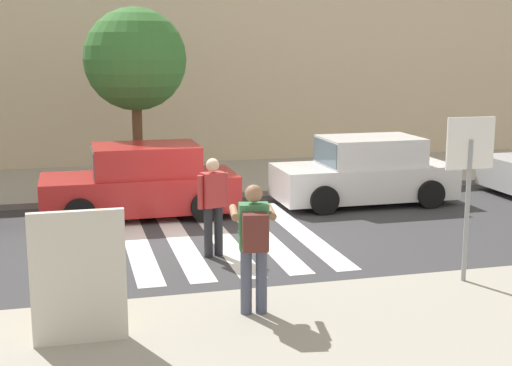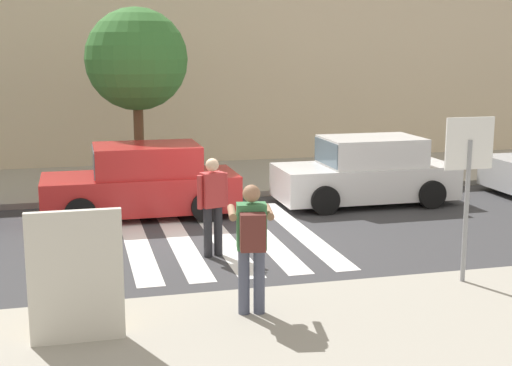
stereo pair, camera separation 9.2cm
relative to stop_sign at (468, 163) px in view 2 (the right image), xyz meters
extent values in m
plane|color=#38383A|center=(-2.91, 3.65, -1.93)|extent=(120.00, 120.00, 0.00)
cube|color=#9E998C|center=(-2.91, 9.65, -1.86)|extent=(60.00, 4.80, 0.14)
cube|color=beige|center=(-2.91, 14.05, 1.83)|extent=(56.00, 4.00, 7.51)
cube|color=silver|center=(-4.51, 3.85, -1.92)|extent=(0.44, 5.20, 0.01)
cube|color=silver|center=(-3.71, 3.85, -1.92)|extent=(0.44, 5.20, 0.01)
cube|color=silver|center=(-2.91, 3.85, -1.92)|extent=(0.44, 5.20, 0.01)
cube|color=silver|center=(-2.11, 3.85, -1.92)|extent=(0.44, 5.20, 0.01)
cube|color=silver|center=(-1.31, 3.85, -1.92)|extent=(0.44, 5.20, 0.01)
cylinder|color=gray|center=(0.00, -0.01, -0.72)|extent=(0.07, 0.07, 2.13)
cube|color=white|center=(0.00, 0.00, 0.29)|extent=(0.76, 0.03, 0.76)
cube|color=red|center=(0.00, 0.02, 0.29)|extent=(0.66, 0.02, 0.66)
cylinder|color=#474C60|center=(-3.48, -0.49, -1.35)|extent=(0.15, 0.15, 0.88)
cylinder|color=#474C60|center=(-3.28, -0.52, -1.35)|extent=(0.15, 0.15, 0.88)
cube|color=#3D844C|center=(-3.38, -0.51, -0.61)|extent=(0.41, 0.30, 0.60)
sphere|color=#A37556|center=(-3.38, -0.51, -0.18)|extent=(0.23, 0.23, 0.23)
cylinder|color=#A37556|center=(-3.58, -0.25, -0.47)|extent=(0.19, 0.59, 0.10)
cylinder|color=#A37556|center=(-3.10, -0.33, -0.47)|extent=(0.19, 0.59, 0.10)
cube|color=black|center=(-3.31, -0.11, -0.44)|extent=(0.15, 0.12, 0.10)
cube|color=#5B2823|center=(-3.42, -0.73, -0.63)|extent=(0.35, 0.25, 0.48)
cylinder|color=#232328|center=(-3.38, 2.61, -1.49)|extent=(0.15, 0.15, 0.88)
cylinder|color=#232328|center=(-3.19, 2.67, -1.49)|extent=(0.15, 0.15, 0.88)
cube|color=#B73333|center=(-3.29, 2.64, -0.75)|extent=(0.43, 0.34, 0.60)
sphere|color=beige|center=(-3.29, 2.64, -0.32)|extent=(0.23, 0.23, 0.23)
cylinder|color=#B73333|center=(-3.52, 2.57, -0.77)|extent=(0.10, 0.10, 0.58)
cylinder|color=#B73333|center=(-3.06, 2.71, -0.77)|extent=(0.10, 0.10, 0.58)
cube|color=red|center=(-4.23, 5.95, -1.40)|extent=(4.10, 1.70, 0.76)
cube|color=red|center=(-4.08, 5.95, -0.70)|extent=(2.20, 1.56, 0.64)
cube|color=slate|center=(-5.15, 5.95, -0.70)|extent=(0.10, 1.50, 0.54)
cube|color=slate|center=(-3.11, 5.95, -0.70)|extent=(0.10, 1.50, 0.51)
cylinder|color=black|center=(-5.50, 5.10, -1.61)|extent=(0.64, 0.22, 0.64)
cylinder|color=black|center=(-5.50, 6.80, -1.61)|extent=(0.64, 0.22, 0.64)
cylinder|color=black|center=(-2.96, 5.10, -1.61)|extent=(0.64, 0.22, 0.64)
cylinder|color=black|center=(-2.96, 6.80, -1.61)|extent=(0.64, 0.22, 0.64)
cube|color=white|center=(0.92, 5.95, -1.40)|extent=(4.10, 1.70, 0.76)
cube|color=white|center=(1.07, 5.95, -0.70)|extent=(2.20, 1.56, 0.64)
cube|color=slate|center=(0.00, 5.95, -0.70)|extent=(0.10, 1.50, 0.54)
cube|color=slate|center=(2.04, 5.95, -0.70)|extent=(0.10, 1.50, 0.51)
cylinder|color=black|center=(-0.35, 5.10, -1.61)|extent=(0.64, 0.22, 0.64)
cylinder|color=black|center=(-0.35, 6.80, -1.61)|extent=(0.64, 0.22, 0.64)
cylinder|color=black|center=(2.19, 5.10, -1.61)|extent=(0.64, 0.22, 0.64)
cylinder|color=black|center=(2.19, 6.80, -1.61)|extent=(0.64, 0.22, 0.64)
cylinder|color=black|center=(5.15, 6.80, -1.61)|extent=(0.64, 0.22, 0.64)
cylinder|color=brown|center=(-4.04, 8.11, -0.57)|extent=(0.24, 0.24, 2.43)
sphere|color=#387533|center=(-4.04, 8.11, 1.37)|extent=(2.43, 2.43, 2.43)
cube|color=beige|center=(-5.59, -0.89, -0.99)|extent=(1.10, 0.10, 1.60)
cube|color=#E5B74C|center=(-5.59, -0.83, -0.99)|extent=(0.96, 0.02, 1.46)
camera|label=1|loc=(-5.60, -9.11, 1.67)|focal=50.00mm
camera|label=2|loc=(-5.51, -9.14, 1.67)|focal=50.00mm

